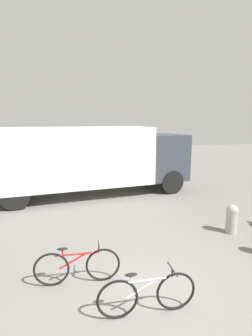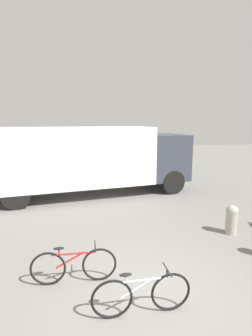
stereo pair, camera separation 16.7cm
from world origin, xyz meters
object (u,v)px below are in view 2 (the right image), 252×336
Objects in this scene: bicycle_near at (74,266)px; bollard_far_bench at (232,218)px; bicycle_middle at (142,294)px; delivery_truck at (85,157)px.

bicycle_near is 2.01× the size of bollard_far_bench.
bollard_far_bench reaches higher than bicycle_middle.
delivery_truck is 6.52m from bollard_far_bench.
bicycle_middle is at bearing -42.89° from bicycle_near.
bicycle_near is 1.00× the size of bicycle_middle.
bollard_far_bench is (4.37, -4.68, -1.25)m from delivery_truck.
delivery_truck is 7.79m from bicycle_middle.
bollard_far_bench reaches higher than bicycle_near.
bollard_far_bench is at bearing 38.53° from bicycle_middle.
bicycle_middle is (1.21, -1.07, 0.00)m from bicycle_near.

